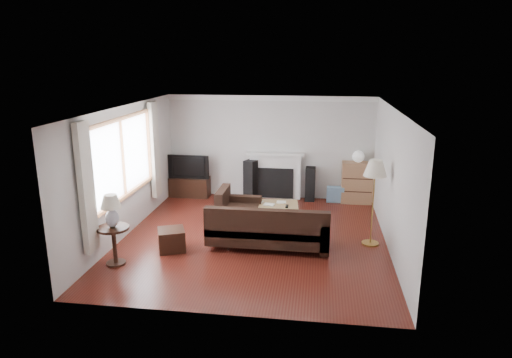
# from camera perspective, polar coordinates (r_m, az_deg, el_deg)

# --- Properties ---
(room) EXTENTS (5.10, 5.60, 2.54)m
(room) POSITION_cam_1_polar(r_m,az_deg,el_deg) (8.49, -0.28, 0.46)
(room) COLOR #521A12
(room) RESTS_ON ground
(window) EXTENTS (0.12, 2.74, 1.54)m
(window) POSITION_cam_1_polar(r_m,az_deg,el_deg) (8.92, -16.27, 2.53)
(window) COLOR #935B36
(window) RESTS_ON room
(curtain_near) EXTENTS (0.10, 0.35, 2.10)m
(curtain_near) POSITION_cam_1_polar(r_m,az_deg,el_deg) (7.61, -20.44, -1.08)
(curtain_near) COLOR beige
(curtain_near) RESTS_ON room
(curtain_far) EXTENTS (0.10, 0.35, 2.10)m
(curtain_far) POSITION_cam_1_polar(r_m,az_deg,el_deg) (10.30, -12.56, 3.55)
(curtain_far) COLOR beige
(curtain_far) RESTS_ON room
(fireplace) EXTENTS (1.40, 0.26, 1.15)m
(fireplace) POSITION_cam_1_polar(r_m,az_deg,el_deg) (11.18, 2.43, 0.46)
(fireplace) COLOR white
(fireplace) RESTS_ON room
(tv_stand) EXTENTS (0.97, 0.44, 0.49)m
(tv_stand) POSITION_cam_1_polar(r_m,az_deg,el_deg) (11.53, -8.27, -0.94)
(tv_stand) COLOR black
(tv_stand) RESTS_ON ground
(television) EXTENTS (1.02, 0.13, 0.59)m
(television) POSITION_cam_1_polar(r_m,az_deg,el_deg) (11.39, -8.27, 1.64)
(television) COLOR black
(television) RESTS_ON tv_stand
(speaker_left) EXTENTS (0.37, 0.40, 0.96)m
(speaker_left) POSITION_cam_1_polar(r_m,az_deg,el_deg) (11.16, -0.61, -0.06)
(speaker_left) COLOR black
(speaker_left) RESTS_ON ground
(speaker_right) EXTENTS (0.24, 0.28, 0.83)m
(speaker_right) POSITION_cam_1_polar(r_m,az_deg,el_deg) (11.09, 6.79, -0.62)
(speaker_right) COLOR black
(speaker_right) RESTS_ON ground
(bookshelf) EXTENTS (0.72, 0.34, 0.99)m
(bookshelf) POSITION_cam_1_polar(r_m,az_deg,el_deg) (11.09, 12.49, -0.44)
(bookshelf) COLOR #9B6B48
(bookshelf) RESTS_ON ground
(globe_lamp) EXTENTS (0.27, 0.27, 0.27)m
(globe_lamp) POSITION_cam_1_polar(r_m,az_deg,el_deg) (10.94, 12.68, 2.75)
(globe_lamp) COLOR white
(globe_lamp) RESTS_ON bookshelf
(sectional_sofa) EXTENTS (2.39, 1.75, 0.77)m
(sectional_sofa) POSITION_cam_1_polar(r_m,az_deg,el_deg) (8.37, 1.56, -5.98)
(sectional_sofa) COLOR black
(sectional_sofa) RESTS_ON ground
(coffee_table) EXTENTS (1.22, 0.74, 0.46)m
(coffee_table) POSITION_cam_1_polar(r_m,az_deg,el_deg) (9.51, 1.69, -4.38)
(coffee_table) COLOR olive
(coffee_table) RESTS_ON ground
(footstool) EXTENTS (0.60, 0.60, 0.39)m
(footstool) POSITION_cam_1_polar(r_m,az_deg,el_deg) (8.44, -10.51, -7.46)
(footstool) COLOR black
(footstool) RESTS_ON ground
(floor_lamp) EXTENTS (0.54, 0.54, 1.61)m
(floor_lamp) POSITION_cam_1_polar(r_m,az_deg,el_deg) (8.60, 14.41, -2.92)
(floor_lamp) COLOR #B1853D
(floor_lamp) RESTS_ON ground
(side_table) EXTENTS (0.53, 0.53, 0.66)m
(side_table) POSITION_cam_1_polar(r_m,az_deg,el_deg) (8.07, -17.27, -7.95)
(side_table) COLOR black
(side_table) RESTS_ON ground
(table_lamp) EXTENTS (0.34, 0.34, 0.55)m
(table_lamp) POSITION_cam_1_polar(r_m,az_deg,el_deg) (7.86, -17.61, -3.86)
(table_lamp) COLOR silver
(table_lamp) RESTS_ON side_table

